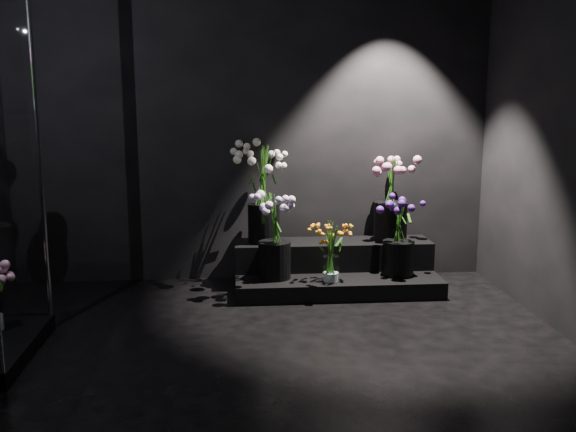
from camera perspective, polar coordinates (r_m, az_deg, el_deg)
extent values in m
plane|color=black|center=(3.75, -2.07, -14.01)|extent=(4.00, 4.00, 0.00)
plane|color=black|center=(5.40, -3.23, 8.96)|extent=(4.00, 0.00, 4.00)
plane|color=black|center=(1.42, 1.53, 3.76)|extent=(4.00, 0.00, 4.00)
cube|color=black|center=(5.28, 4.28, -5.80)|extent=(1.64, 0.73, 0.14)
cube|color=black|center=(5.40, 4.00, -3.40)|extent=(1.64, 0.36, 0.23)
cylinder|color=white|center=(5.00, 3.83, -4.70)|extent=(0.13, 0.13, 0.20)
cylinder|color=black|center=(5.07, -1.20, -3.92)|extent=(0.26, 0.26, 0.30)
cylinder|color=black|center=(5.23, 9.76, -3.70)|extent=(0.25, 0.25, 0.28)
cylinder|color=black|center=(5.30, -2.16, -0.62)|extent=(0.26, 0.26, 0.32)
cylinder|color=black|center=(5.42, 9.08, -0.48)|extent=(0.28, 0.28, 0.32)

